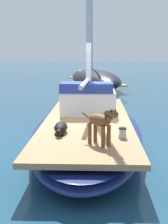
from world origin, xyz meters
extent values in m
plane|color=navy|center=(0.00, 0.00, 0.00)|extent=(120.00, 120.00, 0.00)
ellipsoid|color=navy|center=(0.00, 0.00, 0.28)|extent=(2.85, 7.31, 0.56)
ellipsoid|color=navy|center=(0.00, 0.00, 0.46)|extent=(2.86, 7.35, 0.08)
cube|color=#A37A51|center=(0.00, 0.00, 0.61)|extent=(2.37, 6.72, 0.10)
cylinder|color=silver|center=(-0.04, -0.20, 1.56)|extent=(0.10, 2.20, 0.10)
cube|color=silver|center=(-0.06, 1.20, 0.96)|extent=(1.51, 2.27, 0.60)
cube|color=navy|center=(-0.06, 0.43, 1.38)|extent=(1.36, 0.76, 0.24)
ellipsoid|color=black|center=(-0.43, -1.45, 0.77)|extent=(0.29, 0.61, 0.22)
ellipsoid|color=black|center=(-0.41, -1.82, 0.76)|extent=(0.14, 0.21, 0.13)
cone|color=black|center=(-0.37, -1.82, 0.82)|extent=(0.05, 0.05, 0.05)
cone|color=black|center=(-0.46, -1.83, 0.82)|extent=(0.05, 0.05, 0.05)
cylinder|color=black|center=(-0.36, -1.66, 0.69)|extent=(0.07, 0.18, 0.06)
cylinder|color=black|center=(-0.48, -1.67, 0.69)|extent=(0.07, 0.18, 0.06)
cylinder|color=black|center=(-0.45, -1.07, 0.69)|extent=(0.05, 0.18, 0.04)
ellipsoid|color=brown|center=(0.38, -2.26, 1.11)|extent=(0.52, 0.53, 0.22)
cylinder|color=brown|center=(0.55, -2.35, 0.85)|extent=(0.07, 0.07, 0.38)
cylinder|color=brown|center=(0.45, -2.44, 0.85)|extent=(0.07, 0.07, 0.38)
cylinder|color=brown|center=(0.30, -2.08, 0.85)|extent=(0.07, 0.07, 0.38)
cylinder|color=brown|center=(0.21, -2.17, 0.85)|extent=(0.07, 0.07, 0.38)
cylinder|color=brown|center=(0.54, -2.43, 1.22)|extent=(0.21, 0.21, 0.19)
ellipsoid|color=brown|center=(0.62, -2.52, 1.27)|extent=(0.25, 0.25, 0.13)
cone|color=black|center=(0.65, -2.49, 1.33)|extent=(0.05, 0.05, 0.06)
cone|color=black|center=(0.59, -2.55, 1.33)|extent=(0.05, 0.05, 0.06)
torus|color=black|center=(0.54, -2.43, 1.22)|extent=(0.18, 0.18, 0.10)
cylinder|color=brown|center=(0.13, -2.00, 1.14)|extent=(0.18, 0.19, 0.12)
cylinder|color=#B7B7BC|center=(0.81, -1.78, 0.70)|extent=(0.16, 0.16, 0.08)
cylinder|color=#B7B7BC|center=(0.81, -1.78, 0.79)|extent=(0.13, 0.13, 0.10)
cylinder|color=black|center=(0.81, -1.78, 0.86)|extent=(0.15, 0.15, 0.03)
torus|color=beige|center=(-0.51, -1.02, 0.68)|extent=(0.32, 0.32, 0.04)
ellipsoid|color=black|center=(-0.50, 12.22, 0.57)|extent=(4.49, 7.43, 1.13)
cube|color=tan|center=(-0.50, 12.22, 0.45)|extent=(3.82, 6.62, 0.08)
cube|color=silver|center=(-0.67, 12.72, 0.75)|extent=(1.90, 2.42, 0.52)
cube|color=navy|center=(-0.10, 11.05, 0.67)|extent=(1.79, 2.38, 0.36)
cylinder|color=silver|center=(-0.73, 12.88, 3.00)|extent=(0.12, 0.12, 5.09)
camera|label=1|loc=(0.61, -7.96, 2.33)|focal=53.27mm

